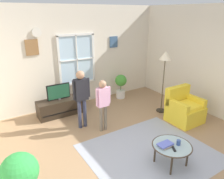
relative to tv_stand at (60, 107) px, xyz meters
name	(u,v)px	position (x,y,z in m)	size (l,w,h in m)	color
ground_plane	(146,156)	(0.79, -2.64, -0.23)	(5.99, 6.90, 0.02)	#9E7A56
back_wall	(76,57)	(0.79, 0.56, 1.21)	(5.39, 0.17, 2.86)	beige
area_rug	(150,153)	(0.92, -2.61, -0.22)	(2.41, 2.14, 0.01)	#999EAD
tv_stand	(60,107)	(0.00, 0.00, 0.00)	(1.18, 0.47, 0.44)	#2D2319
television	(59,92)	(0.00, 0.00, 0.45)	(0.62, 0.08, 0.44)	#4C4C4C
armchair	(184,109)	(2.55, -2.05, 0.11)	(0.76, 0.74, 0.87)	yellow
coffee_table	(172,146)	(1.02, -3.06, 0.16)	(0.72, 0.72, 0.41)	#99B2B7
book_stack	(165,145)	(0.89, -3.01, 0.21)	(0.28, 0.19, 0.05)	gray
cup	(179,143)	(1.12, -3.11, 0.23)	(0.07, 0.07, 0.10)	#334C8C
remote_near_books	(174,149)	(0.95, -3.16, 0.20)	(0.04, 0.14, 0.02)	black
person_pink_shirt	(103,100)	(0.58, -1.34, 0.56)	(0.37, 0.17, 1.24)	#726656
person_black_shirt	(81,93)	(0.23, -0.94, 0.67)	(0.43, 0.19, 1.42)	#333851
potted_plant_by_window	(121,84)	(2.10, 0.12, 0.23)	(0.37, 0.37, 0.78)	silver
potted_plant_corner	(20,175)	(-1.45, -2.64, 0.39)	(0.51, 0.51, 0.93)	#4C565B
floor_lamp	(165,62)	(2.49, -1.32, 1.21)	(0.32, 0.32, 1.71)	black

